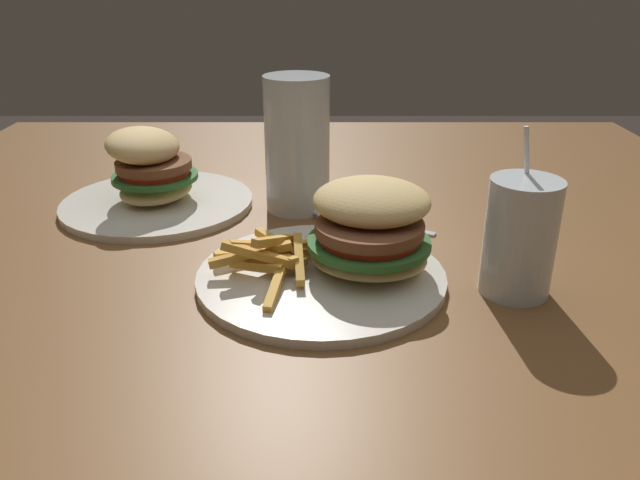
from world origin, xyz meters
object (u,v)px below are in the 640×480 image
object	(u,v)px
juice_glass	(518,240)
meal_plate_far	(152,182)
beer_glass	(296,148)
spoon	(336,214)
meal_plate_near	(347,247)

from	to	relation	value
juice_glass	meal_plate_far	distance (m)	0.50
beer_glass	juice_glass	xyz separation A→B (m)	(0.23, -0.24, -0.03)
spoon	meal_plate_far	xyz separation A→B (m)	(-0.25, 0.05, 0.03)
juice_glass	meal_plate_far	bearing A→B (deg)	149.99
meal_plate_far	meal_plate_near	bearing A→B (deg)	-39.85
meal_plate_near	spoon	xyz separation A→B (m)	(-0.01, 0.17, -0.03)
meal_plate_near	spoon	size ratio (longest dim) A/B	1.62
spoon	meal_plate_far	world-z (taller)	meal_plate_far
juice_glass	beer_glass	bearing A→B (deg)	133.77
beer_glass	spoon	xyz separation A→B (m)	(0.05, -0.04, -0.08)
beer_glass	meal_plate_far	world-z (taller)	beer_glass
spoon	meal_plate_far	distance (m)	0.26
meal_plate_near	meal_plate_far	world-z (taller)	meal_plate_far
meal_plate_near	juice_glass	bearing A→B (deg)	-10.45
beer_glass	meal_plate_far	size ratio (longest dim) A/B	0.69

